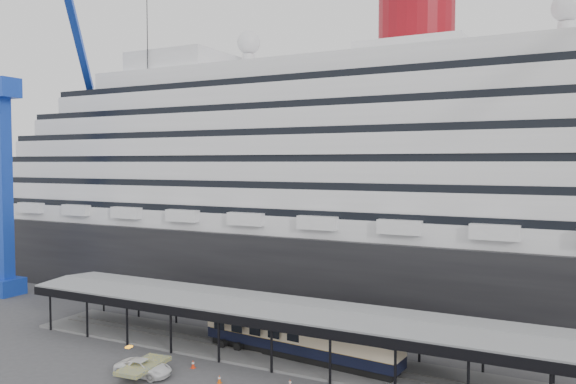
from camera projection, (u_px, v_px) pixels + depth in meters
name	position (u px, v px, depth m)	size (l,w,h in m)	color
ground	(240.00, 370.00, 51.82)	(200.00, 200.00, 0.00)	#3E3E41
cruise_ship	(359.00, 169.00, 79.33)	(130.00, 30.00, 43.90)	black
platform_canopy	(266.00, 331.00, 56.14)	(56.00, 9.18, 5.30)	slate
crane_blue	(11.00, 157.00, 80.61)	(22.63, 19.19, 47.60)	#1940BD
port_truck	(144.00, 368.00, 50.49)	(2.42, 5.26, 1.46)	white
pullman_carriage	(299.00, 334.00, 54.46)	(21.14, 4.85, 20.59)	black
traffic_cone_left	(219.00, 379.00, 48.84)	(0.46, 0.46, 0.71)	#D9500C
traffic_cone_mid	(193.00, 364.00, 52.37)	(0.44, 0.44, 0.78)	red
traffic_cone_right	(290.00, 383.00, 47.90)	(0.45, 0.45, 0.72)	#FB470D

